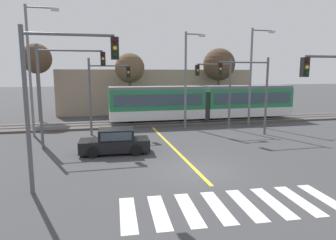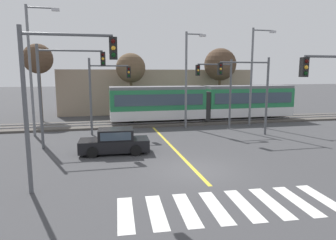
% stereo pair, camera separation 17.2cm
% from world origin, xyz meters
% --- Properties ---
extents(ground_plane, '(200.00, 200.00, 0.00)m').
position_xyz_m(ground_plane, '(0.00, 0.00, 0.00)').
color(ground_plane, '#3D3D3F').
extents(track_bed, '(120.00, 4.00, 0.18)m').
position_xyz_m(track_bed, '(0.00, 14.25, 0.09)').
color(track_bed, '#4C4742').
rests_on(track_bed, ground).
extents(rail_near, '(120.00, 0.08, 0.10)m').
position_xyz_m(rail_near, '(0.00, 13.53, 0.23)').
color(rail_near, '#939399').
rests_on(rail_near, track_bed).
extents(rail_far, '(120.00, 0.08, 0.10)m').
position_xyz_m(rail_far, '(0.00, 14.97, 0.23)').
color(rail_far, '#939399').
rests_on(rail_far, track_bed).
extents(light_rail_tram, '(18.50, 2.64, 3.43)m').
position_xyz_m(light_rail_tram, '(5.51, 14.25, 2.05)').
color(light_rail_tram, silver).
rests_on(light_rail_tram, track_bed).
extents(crosswalk_stripe_0, '(0.71, 2.83, 0.01)m').
position_xyz_m(crosswalk_stripe_0, '(-3.84, -4.01, 0.00)').
color(crosswalk_stripe_0, silver).
rests_on(crosswalk_stripe_0, ground).
extents(crosswalk_stripe_1, '(0.71, 2.83, 0.01)m').
position_xyz_m(crosswalk_stripe_1, '(-2.75, -4.07, 0.00)').
color(crosswalk_stripe_1, silver).
rests_on(crosswalk_stripe_1, ground).
extents(crosswalk_stripe_2, '(0.71, 2.83, 0.01)m').
position_xyz_m(crosswalk_stripe_2, '(-1.65, -4.13, 0.00)').
color(crosswalk_stripe_2, silver).
rests_on(crosswalk_stripe_2, ground).
extents(crosswalk_stripe_3, '(0.71, 2.83, 0.01)m').
position_xyz_m(crosswalk_stripe_3, '(-0.55, -4.19, 0.00)').
color(crosswalk_stripe_3, silver).
rests_on(crosswalk_stripe_3, ground).
extents(crosswalk_stripe_4, '(0.71, 2.83, 0.01)m').
position_xyz_m(crosswalk_stripe_4, '(0.55, -4.25, 0.00)').
color(crosswalk_stripe_4, silver).
rests_on(crosswalk_stripe_4, ground).
extents(crosswalk_stripe_5, '(0.71, 2.83, 0.01)m').
position_xyz_m(crosswalk_stripe_5, '(1.65, -4.31, 0.00)').
color(crosswalk_stripe_5, silver).
rests_on(crosswalk_stripe_5, ground).
extents(crosswalk_stripe_6, '(0.71, 2.83, 0.01)m').
position_xyz_m(crosswalk_stripe_6, '(2.75, -4.37, 0.00)').
color(crosswalk_stripe_6, silver).
rests_on(crosswalk_stripe_6, ground).
extents(crosswalk_stripe_7, '(0.71, 2.83, 0.01)m').
position_xyz_m(crosswalk_stripe_7, '(3.84, -4.43, 0.00)').
color(crosswalk_stripe_7, silver).
rests_on(crosswalk_stripe_7, ground).
extents(lane_centre_line, '(0.20, 14.47, 0.01)m').
position_xyz_m(lane_centre_line, '(0.00, 5.02, 0.00)').
color(lane_centre_line, gold).
rests_on(lane_centre_line, ground).
extents(sedan_crossing, '(4.28, 2.07, 1.52)m').
position_xyz_m(sedan_crossing, '(-3.81, 4.27, 0.70)').
color(sedan_crossing, black).
rests_on(sedan_crossing, ground).
extents(traffic_light_near_left, '(3.75, 0.38, 6.71)m').
position_xyz_m(traffic_light_near_left, '(-6.30, -1.24, 4.45)').
color(traffic_light_near_left, '#515459').
rests_on(traffic_light_near_left, ground).
extents(traffic_light_far_left, '(3.25, 0.38, 6.03)m').
position_xyz_m(traffic_light_far_left, '(-4.25, 10.18, 3.89)').
color(traffic_light_far_left, '#515459').
rests_on(traffic_light_far_left, ground).
extents(traffic_light_far_right, '(3.25, 0.38, 6.04)m').
position_xyz_m(traffic_light_far_right, '(5.37, 10.16, 3.96)').
color(traffic_light_far_right, '#515459').
rests_on(traffic_light_far_right, ground).
extents(traffic_light_mid_left, '(4.25, 0.38, 6.68)m').
position_xyz_m(traffic_light_mid_left, '(-6.95, 6.40, 4.44)').
color(traffic_light_mid_left, '#515459').
rests_on(traffic_light_mid_left, ground).
extents(traffic_light_mid_right, '(4.25, 0.38, 6.08)m').
position_xyz_m(traffic_light_mid_right, '(6.79, 7.29, 4.07)').
color(traffic_light_mid_right, '#515459').
rests_on(traffic_light_mid_right, ground).
extents(street_lamp_west, '(2.44, 0.28, 9.88)m').
position_xyz_m(street_lamp_west, '(-9.47, 10.79, 5.57)').
color(street_lamp_west, slate).
rests_on(street_lamp_west, ground).
extents(street_lamp_centre, '(1.84, 0.28, 8.41)m').
position_xyz_m(street_lamp_centre, '(3.03, 11.69, 4.74)').
color(street_lamp_centre, slate).
rests_on(street_lamp_centre, ground).
extents(street_lamp_east, '(2.32, 0.28, 8.90)m').
position_xyz_m(street_lamp_east, '(9.28, 11.50, 5.05)').
color(street_lamp_east, slate).
rests_on(street_lamp_east, ground).
extents(bare_tree_far_west, '(2.95, 2.95, 7.75)m').
position_xyz_m(bare_tree_far_west, '(-10.51, 18.46, 6.20)').
color(bare_tree_far_west, brown).
rests_on(bare_tree_far_west, ground).
extents(bare_tree_west, '(3.19, 3.19, 7.01)m').
position_xyz_m(bare_tree_west, '(-1.25, 18.95, 5.37)').
color(bare_tree_west, brown).
rests_on(bare_tree_west, ground).
extents(bare_tree_east, '(3.74, 3.74, 7.73)m').
position_xyz_m(bare_tree_east, '(9.23, 19.39, 5.82)').
color(bare_tree_east, brown).
rests_on(bare_tree_east, ground).
extents(building_backdrop_far, '(23.55, 6.00, 5.27)m').
position_xyz_m(building_backdrop_far, '(2.41, 24.04, 2.63)').
color(building_backdrop_far, gray).
rests_on(building_backdrop_far, ground).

